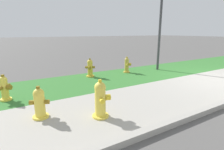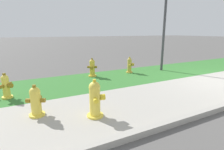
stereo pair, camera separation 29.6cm
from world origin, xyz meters
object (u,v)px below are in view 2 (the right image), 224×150
fire_hydrant_across_street (95,99)px  fire_hydrant_near_corner (36,101)px  fire_hydrant_at_driveway (6,86)px  fire_hydrant_by_grass_verge (92,68)px  fire_hydrant_far_end (130,65)px

fire_hydrant_across_street → fire_hydrant_near_corner: (-1.06, 0.59, -0.07)m
fire_hydrant_at_driveway → fire_hydrant_by_grass_verge: fire_hydrant_by_grass_verge is taller
fire_hydrant_across_street → fire_hydrant_at_driveway: fire_hydrant_across_street is taller
fire_hydrant_across_street → fire_hydrant_near_corner: fire_hydrant_across_street is taller
fire_hydrant_at_driveway → fire_hydrant_far_end: bearing=143.0°
fire_hydrant_near_corner → fire_hydrant_by_grass_verge: bearing=73.2°
fire_hydrant_near_corner → fire_hydrant_across_street: bearing=-5.1°
fire_hydrant_across_street → fire_hydrant_by_grass_verge: fire_hydrant_across_street is taller
fire_hydrant_at_driveway → fire_hydrant_by_grass_verge: bearing=152.2°
fire_hydrant_across_street → fire_hydrant_by_grass_verge: bearing=173.6°
fire_hydrant_by_grass_verge → fire_hydrant_at_driveway: bearing=49.4°
fire_hydrant_at_driveway → fire_hydrant_across_street: bearing=79.9°
fire_hydrant_near_corner → fire_hydrant_by_grass_verge: fire_hydrant_by_grass_verge is taller
fire_hydrant_far_end → fire_hydrant_across_street: bearing=-21.4°
fire_hydrant_at_driveway → fire_hydrant_near_corner: 1.55m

